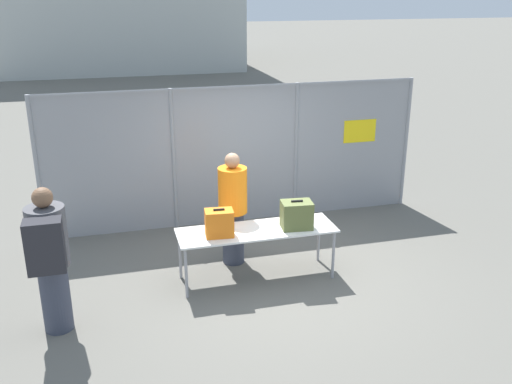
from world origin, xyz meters
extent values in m
plane|color=#605E56|center=(0.00, 0.00, 0.00)|extent=(120.00, 120.00, 0.00)
cylinder|color=gray|center=(-3.15, 2.10, 1.17)|extent=(0.07, 0.07, 2.34)
cylinder|color=gray|center=(-1.05, 2.10, 1.17)|extent=(0.07, 0.07, 2.34)
cylinder|color=gray|center=(1.05, 2.10, 1.17)|extent=(0.07, 0.07, 2.34)
cylinder|color=gray|center=(3.15, 2.10, 1.17)|extent=(0.07, 0.07, 2.34)
cube|color=gray|center=(0.00, 2.10, 1.17)|extent=(6.30, 0.01, 2.34)
cube|color=gray|center=(0.00, 2.10, 2.31)|extent=(6.30, 0.04, 0.04)
cube|color=yellow|center=(2.22, 2.09, 1.45)|extent=(0.60, 0.01, 0.40)
cube|color=silver|center=(-0.22, 0.00, 0.72)|extent=(2.16, 0.68, 0.02)
cylinder|color=#99999E|center=(-1.24, -0.28, 0.35)|extent=(0.04, 0.04, 0.71)
cylinder|color=#99999E|center=(0.80, -0.28, 0.35)|extent=(0.04, 0.04, 0.71)
cylinder|color=#99999E|center=(-1.24, 0.28, 0.35)|extent=(0.04, 0.04, 0.71)
cylinder|color=#99999E|center=(0.80, 0.28, 0.35)|extent=(0.04, 0.04, 0.71)
cube|color=orange|center=(-0.75, -0.06, 0.91)|extent=(0.39, 0.28, 0.36)
cube|color=black|center=(-0.75, -0.06, 1.10)|extent=(0.15, 0.04, 0.02)
cube|color=#566033|center=(0.32, -0.08, 0.92)|extent=(0.44, 0.34, 0.38)
cube|color=black|center=(0.32, -0.08, 1.12)|extent=(0.16, 0.04, 0.02)
cylinder|color=#383D4C|center=(-2.81, -0.59, 0.42)|extent=(0.33, 0.33, 0.84)
cylinder|color=#4C4C51|center=(-2.81, -0.59, 1.20)|extent=(0.44, 0.44, 0.70)
sphere|color=brown|center=(-2.81, -0.59, 1.66)|extent=(0.23, 0.23, 0.23)
cube|color=#232328|center=(-2.81, -0.93, 1.23)|extent=(0.40, 0.24, 0.59)
cylinder|color=#383D4C|center=(-0.42, 0.57, 0.40)|extent=(0.31, 0.31, 0.79)
cylinder|color=orange|center=(-0.42, 0.57, 1.12)|extent=(0.41, 0.41, 0.66)
sphere|color=#A57A5B|center=(-0.42, 0.57, 1.56)|extent=(0.21, 0.21, 0.21)
cube|color=#4C6B47|center=(1.88, 4.73, 0.41)|extent=(3.11, 1.21, 0.48)
sphere|color=black|center=(1.34, 4.06, 0.31)|extent=(0.62, 0.62, 0.62)
sphere|color=black|center=(1.34, 5.40, 0.31)|extent=(0.62, 0.62, 0.62)
cylinder|color=#59595B|center=(-0.22, 4.73, 0.22)|extent=(1.09, 0.06, 0.06)
camera|label=1|loc=(-2.09, -6.84, 3.83)|focal=40.00mm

